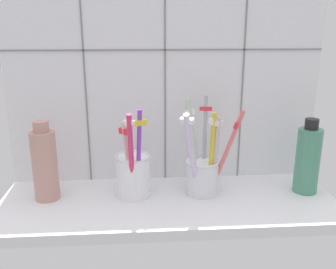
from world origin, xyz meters
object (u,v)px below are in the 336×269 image
ceramic_vase (45,164)px  soap_bottle (308,159)px  toothbrush_cup_left (133,173)px  toothbrush_cup_right (203,169)px

ceramic_vase → soap_bottle: size_ratio=1.02×
ceramic_vase → soap_bottle: bearing=-0.6°
toothbrush_cup_left → ceramic_vase: bearing=179.8°
toothbrush_cup_right → ceramic_vase: bearing=-179.9°
toothbrush_cup_left → ceramic_vase: size_ratio=1.18×
toothbrush_cup_left → soap_bottle: size_ratio=1.21×
toothbrush_cup_left → soap_bottle: toothbrush_cup_left is taller
toothbrush_cup_left → toothbrush_cup_right: toothbrush_cup_right is taller
toothbrush_cup_left → ceramic_vase: toothbrush_cup_left is taller
ceramic_vase → soap_bottle: ceramic_vase is taller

